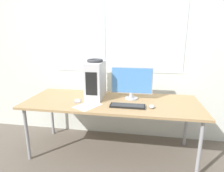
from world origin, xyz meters
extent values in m
plane|color=#665B51|center=(0.00, 0.00, 0.00)|extent=(14.00, 14.00, 0.00)
cube|color=silver|center=(0.00, 0.94, 1.35)|extent=(8.00, 0.06, 2.70)
cube|color=silver|center=(-0.55, 0.91, 1.63)|extent=(0.74, 0.01, 1.26)
cube|color=silver|center=(0.55, 0.91, 1.63)|extent=(0.74, 0.01, 1.26)
cube|color=tan|center=(0.00, 0.41, 0.71)|extent=(2.15, 0.81, 0.03)
cylinder|color=#99999E|center=(-1.00, 0.08, 0.35)|extent=(0.04, 0.04, 0.69)
cylinder|color=#99999E|center=(1.00, 0.08, 0.35)|extent=(0.04, 0.04, 0.69)
cylinder|color=#99999E|center=(-1.00, 0.73, 0.35)|extent=(0.04, 0.04, 0.69)
cylinder|color=#99999E|center=(1.00, 0.73, 0.35)|extent=(0.04, 0.04, 0.69)
cube|color=silver|center=(-0.23, 0.51, 0.96)|extent=(0.20, 0.41, 0.47)
cube|color=black|center=(-0.23, 0.30, 0.96)|extent=(0.14, 0.00, 0.28)
torus|color=#333338|center=(-0.23, 0.51, 1.21)|extent=(0.20, 0.20, 0.04)
cylinder|color=#B7B7BC|center=(0.24, 0.53, 0.73)|extent=(0.17, 0.17, 0.02)
cylinder|color=#B7B7BC|center=(0.24, 0.53, 0.77)|extent=(0.05, 0.05, 0.07)
cube|color=#B7B7BC|center=(0.24, 0.53, 0.97)|extent=(0.52, 0.03, 0.34)
cube|color=#4C8CD8|center=(0.24, 0.51, 0.97)|extent=(0.50, 0.00, 0.32)
cube|color=black|center=(0.21, 0.23, 0.73)|extent=(0.40, 0.14, 0.02)
cube|color=#383838|center=(0.21, 0.23, 0.74)|extent=(0.37, 0.12, 0.00)
ellipsoid|color=#B2B2B7|center=(0.49, 0.25, 0.74)|extent=(0.07, 0.09, 0.03)
cube|color=#99999E|center=(-0.42, 0.32, 0.73)|extent=(0.11, 0.15, 0.01)
cube|color=white|center=(-0.25, 0.19, 0.72)|extent=(0.33, 0.36, 0.00)
camera|label=1|loc=(0.36, -1.78, 1.50)|focal=30.00mm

